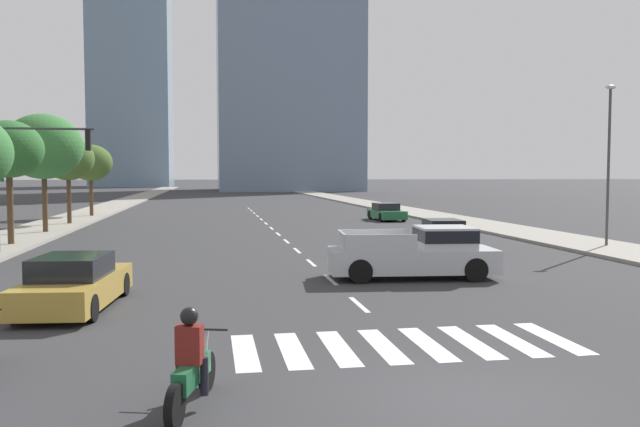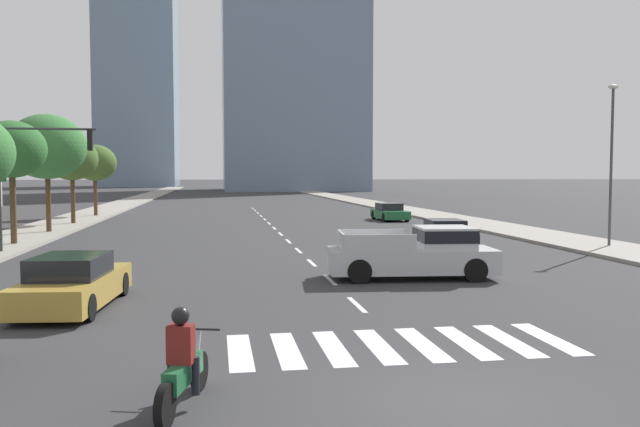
{
  "view_description": "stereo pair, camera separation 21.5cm",
  "coord_description": "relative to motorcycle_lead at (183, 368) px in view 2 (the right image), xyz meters",
  "views": [
    {
      "loc": [
        -3.78,
        -8.78,
        3.37
      ],
      "look_at": [
        0.0,
        13.35,
        2.0
      ],
      "focal_mm": 36.34,
      "sensor_mm": 36.0,
      "label": 1
    },
    {
      "loc": [
        -3.57,
        -8.82,
        3.37
      ],
      "look_at": [
        0.0,
        13.35,
        2.0
      ],
      "focal_mm": 36.34,
      "sensor_mm": 36.0,
      "label": 2
    }
  ],
  "objects": [
    {
      "name": "street_tree_second",
      "position": [
        -8.81,
        22.48,
        3.91
      ],
      "size": [
        3.11,
        3.11,
        5.69
      ],
      "color": "#4C3823",
      "rests_on": "sidewalk_west"
    },
    {
      "name": "pickup_truck",
      "position": [
        6.98,
        10.66,
        0.23
      ],
      "size": [
        5.5,
        2.44,
        1.67
      ],
      "rotation": [
        0.0,
        0.0,
        -0.09
      ],
      "color": "#B7BABF",
      "rests_on": "ground"
    },
    {
      "name": "street_tree_fourth",
      "position": [
        -8.81,
        35.17,
        3.77
      ],
      "size": [
        3.32,
        3.32,
        5.63
      ],
      "color": "#4C3823",
      "rests_on": "sidewalk_west"
    },
    {
      "name": "sedan_gold_0",
      "position": [
        -3.08,
        7.55,
        0.04
      ],
      "size": [
        2.26,
        4.87,
        1.36
      ],
      "rotation": [
        0.0,
        0.0,
        1.47
      ],
      "color": "#B28E38",
      "rests_on": "ground"
    },
    {
      "name": "sedan_black_1",
      "position": [
        10.83,
        18.77,
        0.02
      ],
      "size": [
        2.19,
        4.62,
        1.29
      ],
      "rotation": [
        0.0,
        0.0,
        -1.67
      ],
      "color": "black",
      "rests_on": "ground"
    },
    {
      "name": "street_tree_third",
      "position": [
        -8.81,
        28.87,
        4.31
      ],
      "size": [
        4.26,
        4.26,
        6.56
      ],
      "color": "#4C3823",
      "rests_on": "sidewalk_west"
    },
    {
      "name": "traffic_signal_far",
      "position": [
        -6.93,
        19.31,
        3.34
      ],
      "size": [
        4.21,
        0.28,
        5.51
      ],
      "color": "#333335",
      "rests_on": "sidewalk_west"
    },
    {
      "name": "street_tree_fifth",
      "position": [
        -8.81,
        43.25,
        3.66
      ],
      "size": [
        3.3,
        3.3,
        5.52
      ],
      "color": "#4C3823",
      "rests_on": "sidewalk_west"
    },
    {
      "name": "sidewalk_west",
      "position": [
        -9.61,
        29.48,
        -0.51
      ],
      "size": [
        4.0,
        260.0,
        0.15
      ],
      "primitive_type": "cube",
      "color": "gray",
      "rests_on": "ground"
    },
    {
      "name": "crosswalk_near",
      "position": [
        4.06,
        2.83,
        -0.58
      ],
      "size": [
        6.75,
        2.61,
        0.01
      ],
      "color": "silver",
      "rests_on": "ground"
    },
    {
      "name": "street_lamp_east",
      "position": [
        18.03,
        17.31,
        3.76
      ],
      "size": [
        0.5,
        0.24,
        7.21
      ],
      "color": "#3F3F42",
      "rests_on": "sidewalk_east"
    },
    {
      "name": "lane_divider_center",
      "position": [
        4.06,
        30.83,
        -0.58
      ],
      "size": [
        0.14,
        50.0,
        0.01
      ],
      "color": "silver",
      "rests_on": "ground"
    },
    {
      "name": "sedan_green_2",
      "position": [
        13.02,
        36.45,
        -0.01
      ],
      "size": [
        1.97,
        4.26,
        1.25
      ],
      "rotation": [
        0.0,
        0.0,
        -1.54
      ],
      "color": "#1E6038",
      "rests_on": "ground"
    },
    {
      "name": "motorcycle_lead",
      "position": [
        0.0,
        0.0,
        0.0
      ],
      "size": [
        0.87,
        2.12,
        1.49
      ],
      "rotation": [
        0.0,
        0.0,
        1.31
      ],
      "color": "black",
      "rests_on": "ground"
    },
    {
      "name": "ground_plane",
      "position": [
        4.06,
        -0.52,
        -0.58
      ],
      "size": [
        800.0,
        800.0,
        0.0
      ],
      "primitive_type": "plane",
      "color": "#333335"
    },
    {
      "name": "sidewalk_east",
      "position": [
        17.73,
        29.48,
        -0.51
      ],
      "size": [
        4.0,
        260.0,
        0.15
      ],
      "primitive_type": "cube",
      "color": "gray",
      "rests_on": "ground"
    }
  ]
}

